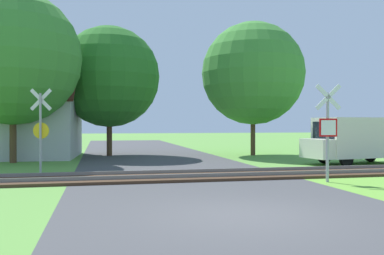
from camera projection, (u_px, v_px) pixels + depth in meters
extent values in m
plane|color=#5B933D|center=(244.00, 216.00, 9.03)|extent=(160.00, 160.00, 0.00)
cube|color=#424244|center=(218.00, 199.00, 10.98)|extent=(7.96, 80.00, 0.01)
cube|color=#422D1E|center=(184.00, 176.00, 15.38)|extent=(60.00, 2.60, 0.10)
cube|color=slate|center=(181.00, 171.00, 16.08)|extent=(60.00, 0.08, 0.12)
cube|color=slate|center=(188.00, 176.00, 14.68)|extent=(60.00, 0.08, 0.12)
cylinder|color=#9E9EA5|center=(327.00, 137.00, 14.20)|extent=(0.10, 0.10, 2.98)
cube|color=red|center=(328.00, 128.00, 14.13)|extent=(0.60, 0.13, 0.60)
cube|color=white|center=(328.00, 128.00, 14.11)|extent=(0.49, 0.09, 0.49)
cube|color=white|center=(328.00, 97.00, 14.12)|extent=(0.87, 0.17, 0.88)
cube|color=white|center=(328.00, 97.00, 14.12)|extent=(0.87, 0.17, 0.88)
cylinder|color=#9E9EA5|center=(40.00, 133.00, 16.74)|extent=(0.09, 0.09, 3.14)
cube|color=white|center=(41.00, 100.00, 16.78)|extent=(0.85, 0.26, 0.88)
cube|color=white|center=(41.00, 100.00, 16.78)|extent=(0.85, 0.26, 0.88)
cylinder|color=yellow|center=(41.00, 131.00, 16.80)|extent=(0.62, 0.20, 0.64)
cube|color=#B7B7BC|center=(15.00, 129.00, 24.73)|extent=(7.32, 6.50, 3.28)
cube|color=#562823|center=(7.00, 78.00, 23.20)|extent=(7.52, 3.87, 2.68)
cube|color=#562823|center=(21.00, 83.00, 26.22)|extent=(7.52, 3.87, 2.68)
cube|color=brown|center=(49.00, 76.00, 25.00)|extent=(0.53, 0.53, 1.10)
cylinder|color=#513823|center=(253.00, 134.00, 26.38)|extent=(0.29, 0.29, 2.69)
sphere|color=#3D8433|center=(253.00, 73.00, 26.35)|extent=(6.32, 6.32, 6.32)
cylinder|color=#513823|center=(13.00, 135.00, 21.28)|extent=(0.33, 0.33, 2.72)
sphere|color=#3D8433|center=(13.00, 57.00, 21.24)|extent=(6.73, 6.73, 6.73)
cylinder|color=#513823|center=(109.00, 135.00, 26.04)|extent=(0.33, 0.33, 2.51)
sphere|color=#286B23|center=(109.00, 77.00, 26.01)|extent=(6.14, 6.14, 6.14)
cube|color=silver|center=(359.00, 137.00, 20.66)|extent=(4.43, 2.49, 1.90)
cube|color=silver|center=(317.00, 149.00, 19.80)|extent=(0.96, 1.89, 0.90)
cube|color=#19232D|center=(324.00, 131.00, 19.93)|extent=(0.28, 1.60, 0.85)
cube|color=navy|center=(346.00, 143.00, 21.56)|extent=(3.74, 0.56, 0.16)
cylinder|color=black|center=(324.00, 157.00, 20.90)|extent=(0.70, 0.28, 0.68)
cylinder|color=black|center=(346.00, 159.00, 19.44)|extent=(0.70, 0.28, 0.68)
cylinder|color=black|center=(370.00, 155.00, 21.91)|extent=(0.70, 0.28, 0.68)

